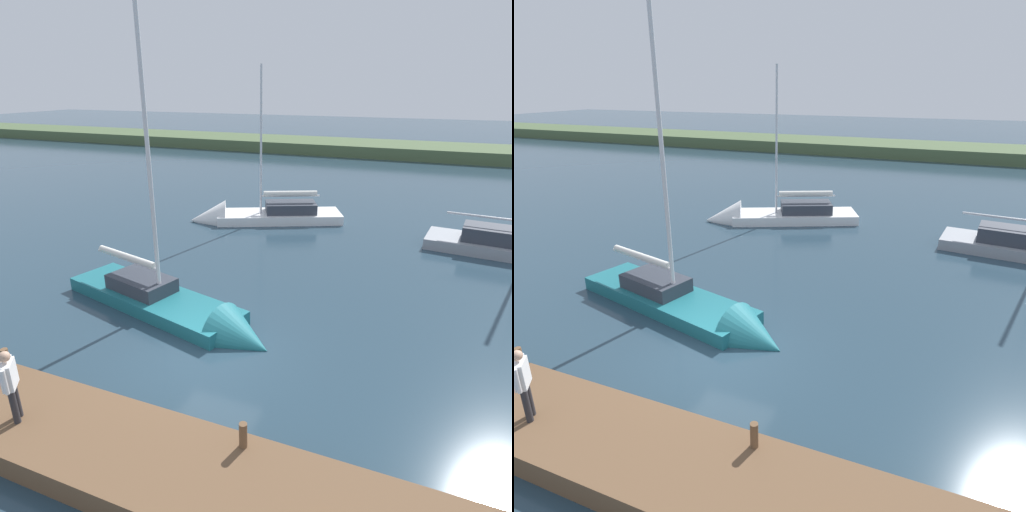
# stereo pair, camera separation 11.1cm
# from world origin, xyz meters

# --- Properties ---
(ground_plane) EXTENTS (200.00, 200.00, 0.00)m
(ground_plane) POSITION_xyz_m (0.00, 0.00, 0.00)
(ground_plane) COLOR #263D4C
(far_shoreline) EXTENTS (180.00, 8.00, 2.40)m
(far_shoreline) POSITION_xyz_m (0.00, -41.94, 0.00)
(far_shoreline) COLOR #4C603D
(far_shoreline) RESTS_ON ground_plane
(dock_pier) EXTENTS (25.58, 2.41, 0.55)m
(dock_pier) POSITION_xyz_m (0.00, 4.13, 0.27)
(dock_pier) COLOR brown
(dock_pier) RESTS_ON ground_plane
(mooring_post_near) EXTENTS (0.17, 0.17, 0.70)m
(mooring_post_near) POSITION_xyz_m (3.84, 3.28, 0.89)
(mooring_post_near) COLOR brown
(mooring_post_near) RESTS_ON dock_pier
(mooring_post_far) EXTENTS (0.17, 0.17, 0.56)m
(mooring_post_far) POSITION_xyz_m (-2.56, 3.28, 0.83)
(mooring_post_far) COLOR brown
(mooring_post_far) RESTS_ON dock_pier
(sailboat_far_right) EXTENTS (8.64, 3.99, 10.48)m
(sailboat_far_right) POSITION_xyz_m (2.03, -1.73, 0.13)
(sailboat_far_right) COLOR #1E6B75
(sailboat_far_right) RESTS_ON ground_plane
(sailboat_mid_channel) EXTENTS (8.61, 5.54, 9.24)m
(sailboat_mid_channel) POSITION_xyz_m (3.95, -12.90, 0.20)
(sailboat_mid_channel) COLOR white
(sailboat_mid_channel) RESTS_ON ground_plane
(person_on_dock) EXTENTS (0.45, 0.53, 1.69)m
(person_on_dock) POSITION_xyz_m (2.24, 4.40, 1.52)
(person_on_dock) COLOR #28282D
(person_on_dock) RESTS_ON dock_pier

